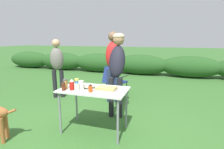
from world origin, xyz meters
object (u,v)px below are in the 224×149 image
(relish_jar, at_px, (77,84))
(hot_sauce_bottle, at_px, (90,88))
(food_tray, at_px, (106,89))
(bbq_sauce_bottle, at_px, (63,86))
(ketchup_bottle, at_px, (72,85))
(standing_person_in_olive_jacket, at_px, (113,60))
(paper_cup_stack, at_px, (81,85))
(standing_person_in_navy_coat, at_px, (117,63))
(folding_table, at_px, (94,93))
(mixing_bowl, at_px, (89,86))
(plate_stack, at_px, (76,85))
(camp_chair_green_behind_table, at_px, (114,80))
(spice_jar, at_px, (65,84))
(mayo_bottle, at_px, (77,86))
(standing_person_in_red_jacket, at_px, (57,63))

(relish_jar, distance_m, hot_sauce_bottle, 0.31)
(food_tray, height_order, bbq_sauce_bottle, bbq_sauce_bottle)
(ketchup_bottle, relative_size, standing_person_in_olive_jacket, 0.10)
(paper_cup_stack, xyz_separation_m, standing_person_in_olive_jacket, (0.04, 1.55, 0.23))
(bbq_sauce_bottle, relative_size, hot_sauce_bottle, 1.24)
(hot_sauce_bottle, relative_size, standing_person_in_navy_coat, 0.08)
(folding_table, height_order, ketchup_bottle, ketchup_bottle)
(mixing_bowl, bearing_deg, plate_stack, 170.11)
(standing_person_in_navy_coat, bearing_deg, hot_sauce_bottle, -103.17)
(folding_table, bearing_deg, standing_person_in_olive_jacket, 94.99)
(ketchup_bottle, bearing_deg, relish_jar, 63.65)
(mixing_bowl, distance_m, camp_chair_green_behind_table, 1.82)
(folding_table, height_order, spice_jar, spice_jar)
(bbq_sauce_bottle, bearing_deg, mayo_bottle, 4.92)
(camp_chair_green_behind_table, bearing_deg, relish_jar, -72.27)
(folding_table, xyz_separation_m, paper_cup_stack, (-0.16, -0.12, 0.15))
(food_tray, xyz_separation_m, mayo_bottle, (-0.42, -0.20, 0.06))
(relish_jar, bearing_deg, paper_cup_stack, -24.63)
(standing_person_in_olive_jacket, bearing_deg, camp_chair_green_behind_table, 93.51)
(mixing_bowl, relative_size, bbq_sauce_bottle, 1.36)
(spice_jar, distance_m, standing_person_in_navy_coat, 1.11)
(relish_jar, bearing_deg, mixing_bowl, 32.05)
(ketchup_bottle, height_order, hot_sauce_bottle, ketchup_bottle)
(relish_jar, xyz_separation_m, standing_person_in_navy_coat, (0.45, 0.82, 0.24))
(folding_table, height_order, plate_stack, plate_stack)
(ketchup_bottle, xyz_separation_m, relish_jar, (0.04, 0.08, -0.00))
(mayo_bottle, bearing_deg, relish_jar, 119.05)
(food_tray, bearing_deg, folding_table, 177.81)
(camp_chair_green_behind_table, bearing_deg, folding_table, -63.89)
(food_tray, relative_size, bbq_sauce_bottle, 2.17)
(bbq_sauce_bottle, relative_size, standing_person_in_olive_jacket, 0.10)
(standing_person_in_red_jacket, xyz_separation_m, camp_chair_green_behind_table, (1.40, 0.51, -0.46))
(camp_chair_green_behind_table, bearing_deg, spice_jar, -77.47)
(ketchup_bottle, relative_size, hot_sauce_bottle, 1.36)
(standing_person_in_olive_jacket, bearing_deg, standing_person_in_red_jacket, 175.36)
(standing_person_in_olive_jacket, relative_size, camp_chair_green_behind_table, 2.06)
(folding_table, relative_size, mixing_bowl, 4.96)
(mixing_bowl, relative_size, standing_person_in_navy_coat, 0.13)
(ketchup_bottle, xyz_separation_m, standing_person_in_olive_jacket, (0.19, 1.58, 0.22))
(mayo_bottle, height_order, standing_person_in_red_jacket, standing_person_in_red_jacket)
(mayo_bottle, height_order, camp_chair_green_behind_table, mayo_bottle)
(mayo_bottle, distance_m, ketchup_bottle, 0.13)
(folding_table, relative_size, plate_stack, 4.26)
(food_tray, distance_m, paper_cup_stack, 0.41)
(ketchup_bottle, distance_m, standing_person_in_olive_jacket, 1.61)
(plate_stack, bearing_deg, ketchup_bottle, -75.97)
(mixing_bowl, bearing_deg, paper_cup_stack, -112.02)
(food_tray, relative_size, standing_person_in_olive_jacket, 0.21)
(mixing_bowl, xyz_separation_m, mayo_bottle, (-0.09, -0.24, 0.04))
(paper_cup_stack, height_order, standing_person_in_navy_coat, standing_person_in_navy_coat)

